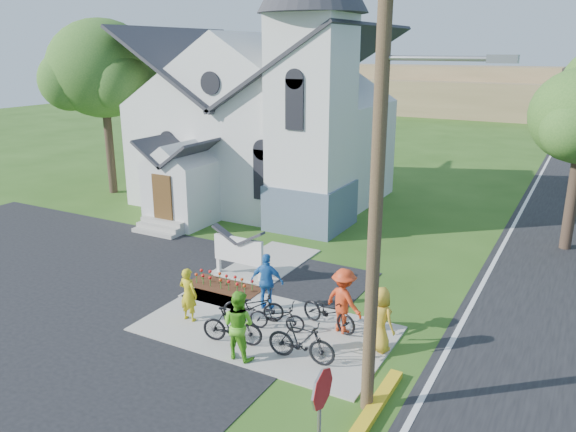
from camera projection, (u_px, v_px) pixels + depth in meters
The scene contains 19 objects.
ground at pixel (213, 325), 16.20m from camera, with size 120.00×120.00×0.00m, color #2C5117.
sidewalk at pixel (266, 329), 15.92m from camera, with size 7.00×4.00×0.05m, color #A39F93.
church at pixel (268, 99), 27.69m from camera, with size 12.35×12.00×13.00m.
church_sign at pixel (239, 251), 19.14m from camera, with size 2.20×0.40×1.70m.
flower_bed at pixel (224, 287), 18.67m from camera, with size 2.60×1.10×0.07m, color #3C2210.
utility_pole at pixel (381, 170), 10.91m from camera, with size 3.45×0.28×10.00m.
stop_sign at pixel (321, 405), 9.66m from camera, with size 0.11×0.76×2.48m.
tree_lot_corner at pixel (102, 69), 29.13m from camera, with size 5.60×5.60×9.15m.
distant_hills at pixel (542, 100), 61.34m from camera, with size 61.00×10.00×5.60m.
cyclist_0 at pixel (188, 294), 16.17m from camera, with size 0.59×0.38×1.61m, color gold.
bike_0 at pixel (253, 306), 16.21m from camera, with size 0.62×1.78×0.94m, color black.
cyclist_1 at pixel (239, 325), 14.18m from camera, with size 0.89×0.69×1.83m, color #59B522.
bike_1 at pixel (232, 326), 14.96m from camera, with size 0.48×1.70×1.02m, color black.
cyclist_2 at pixel (267, 281), 16.88m from camera, with size 1.03×0.43×1.76m, color blue.
bike_2 at pixel (277, 317), 15.67m from camera, with size 0.56×1.61×0.84m, color black.
cyclist_3 at pixel (344, 301), 15.47m from camera, with size 1.21×0.69×1.87m, color red.
bike_3 at pixel (301, 341), 14.11m from camera, with size 0.52×1.83×1.10m, color black.
cyclist_4 at pixel (380, 319), 14.52m from camera, with size 0.86×0.56×1.77m, color gold.
bike_4 at pixel (329, 312), 15.82m from camera, with size 0.65×1.86×0.98m, color black.
Camera 1 is at (8.92, -11.76, 7.68)m, focal length 35.00 mm.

